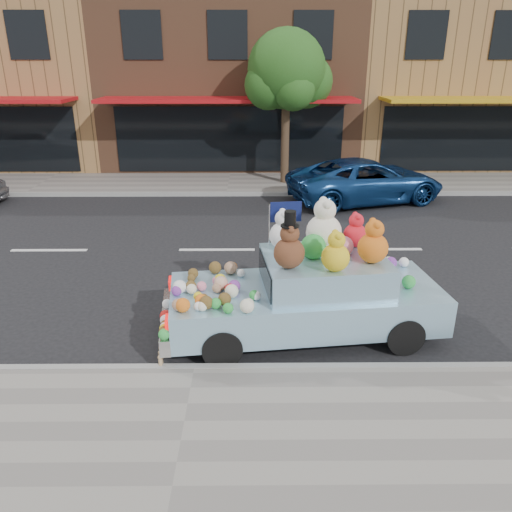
{
  "coord_description": "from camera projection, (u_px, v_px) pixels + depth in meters",
  "views": [
    {
      "loc": [
        0.84,
        -11.11,
        4.27
      ],
      "look_at": [
        0.9,
        -3.53,
        1.25
      ],
      "focal_mm": 35.0,
      "sensor_mm": 36.0,
      "label": 1
    }
  ],
  "objects": [
    {
      "name": "ground",
      "position": [
        217.0,
        250.0,
        11.89
      ],
      "size": [
        120.0,
        120.0,
        0.0
      ],
      "primitive_type": "plane",
      "color": "black",
      "rests_on": "ground"
    },
    {
      "name": "near_sidewalk",
      "position": [
        181.0,
        444.0,
        5.83
      ],
      "size": [
        60.0,
        3.0,
        0.12
      ],
      "primitive_type": "cube",
      "color": "gray",
      "rests_on": "ground"
    },
    {
      "name": "far_sidewalk",
      "position": [
        229.0,
        184.0,
        17.91
      ],
      "size": [
        60.0,
        3.0,
        0.12
      ],
      "primitive_type": "cube",
      "color": "gray",
      "rests_on": "ground"
    },
    {
      "name": "near_kerb",
      "position": [
        195.0,
        369.0,
        7.23
      ],
      "size": [
        60.0,
        0.12,
        0.13
      ],
      "primitive_type": "cube",
      "color": "gray",
      "rests_on": "ground"
    },
    {
      "name": "far_kerb",
      "position": [
        227.0,
        194.0,
        16.51
      ],
      "size": [
        60.0,
        0.12,
        0.13
      ],
      "primitive_type": "cube",
      "color": "gray",
      "rests_on": "ground"
    },
    {
      "name": "storefront_left",
      "position": [
        2.0,
        73.0,
        21.59
      ],
      "size": [
        10.0,
        9.8,
        7.3
      ],
      "color": "olive",
      "rests_on": "ground"
    },
    {
      "name": "storefront_mid",
      "position": [
        232.0,
        73.0,
        21.67
      ],
      "size": [
        10.0,
        9.8,
        7.3
      ],
      "color": "brown",
      "rests_on": "ground"
    },
    {
      "name": "storefront_right",
      "position": [
        461.0,
        73.0,
        21.74
      ],
      "size": [
        10.0,
        9.8,
        7.3
      ],
      "color": "olive",
      "rests_on": "ground"
    },
    {
      "name": "street_tree",
      "position": [
        287.0,
        76.0,
        16.63
      ],
      "size": [
        3.0,
        2.7,
        5.22
      ],
      "color": "#38281C",
      "rests_on": "ground"
    },
    {
      "name": "car_blue",
      "position": [
        366.0,
        181.0,
        15.64
      ],
      "size": [
        5.33,
        3.57,
        1.36
      ],
      "primitive_type": "imported",
      "rotation": [
        0.0,
        0.0,
        1.86
      ],
      "color": "navy",
      "rests_on": "ground"
    },
    {
      "name": "art_car",
      "position": [
        307.0,
        290.0,
        8.03
      ],
      "size": [
        4.65,
        2.25,
        2.23
      ],
      "rotation": [
        0.0,
        0.0,
        0.12
      ],
      "color": "black",
      "rests_on": "ground"
    }
  ]
}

